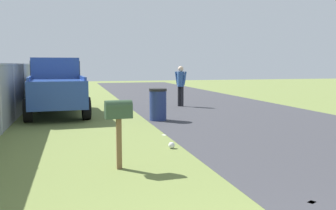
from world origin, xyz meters
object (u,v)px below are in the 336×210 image
Objects in this scene: pedestrian at (181,83)px; trash_bin at (158,104)px; mailbox at (119,115)px; pickup_truck at (56,84)px.

trash_bin is at bearing 18.99° from pedestrian.
pickup_truck is at bearing 5.54° from mailbox.
pickup_truck reaches higher than trash_bin.
mailbox is 8.03m from pickup_truck.
pedestrian is (9.08, -3.83, 0.06)m from mailbox.
pedestrian reaches higher than trash_bin.
pedestrian reaches higher than mailbox.
pickup_truck reaches higher than mailbox.
trash_bin is at bearing -24.29° from mailbox.
pedestrian is at bearing -80.82° from pickup_truck.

